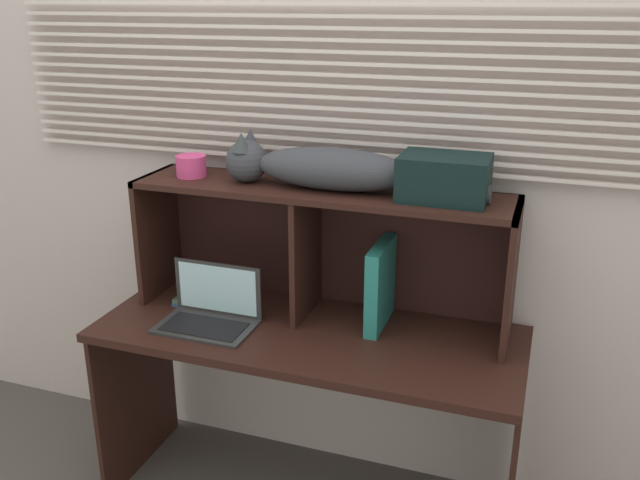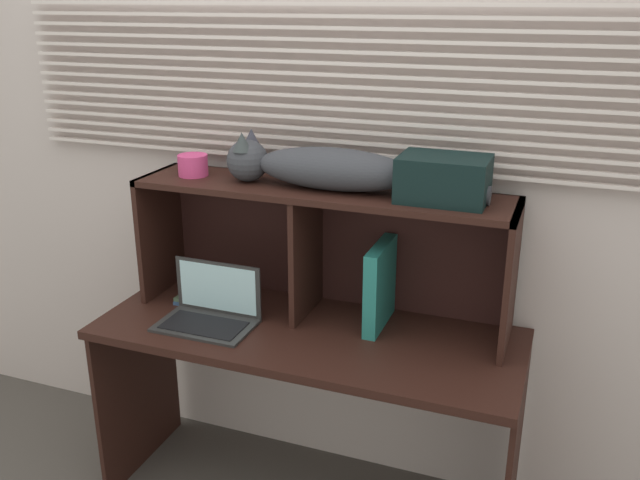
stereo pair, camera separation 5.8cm
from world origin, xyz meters
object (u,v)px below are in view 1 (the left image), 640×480
at_px(storage_box, 444,178).
at_px(cat, 322,168).
at_px(binder_upright, 380,285).
at_px(book_stack, 210,295).
at_px(laptop, 210,312).
at_px(small_basket, 191,166).

bearing_deg(storage_box, cat, -180.00).
distance_m(cat, binder_upright, 0.45).
height_order(binder_upright, book_stack, binder_upright).
bearing_deg(cat, book_stack, -179.48).
xyz_separation_m(laptop, storage_box, (0.75, 0.19, 0.50)).
relative_size(cat, book_stack, 3.94).
relative_size(cat, storage_box, 3.24).
height_order(book_stack, storage_box, storage_box).
distance_m(small_basket, storage_box, 0.90).
relative_size(binder_upright, book_stack, 1.29).
relative_size(cat, small_basket, 8.45).
bearing_deg(small_basket, laptop, -52.28).
bearing_deg(storage_box, small_basket, 180.00).
xyz_separation_m(binder_upright, small_basket, (-0.71, 0.00, 0.36)).
distance_m(binder_upright, book_stack, 0.67).
xyz_separation_m(book_stack, storage_box, (0.85, 0.00, 0.53)).
distance_m(book_stack, small_basket, 0.50).
height_order(binder_upright, small_basket, small_basket).
height_order(laptop, small_basket, small_basket).
bearing_deg(book_stack, binder_upright, 0.35).
bearing_deg(binder_upright, book_stack, -179.65).
xyz_separation_m(book_stack, small_basket, (-0.05, 0.00, 0.50)).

